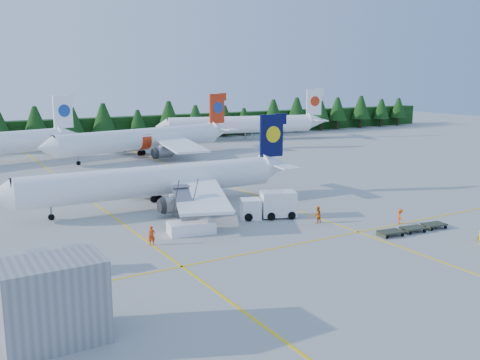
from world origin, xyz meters
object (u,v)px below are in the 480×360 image
airliner_navy (147,182)px  airstairs (190,224)px  airliner_red (139,140)px  service_truck (268,205)px

airliner_navy → airstairs: 12.11m
airliner_navy → airliner_red: size_ratio=0.90×
airliner_navy → airliner_red: (13.13, 39.04, 0.38)m
airliner_navy → service_truck: (10.21, -11.23, -1.76)m
airstairs → service_truck: bearing=13.5°
airliner_navy → airstairs: airliner_navy is taller
airliner_red → service_truck: (-2.92, -50.27, -2.14)m
airliner_red → airstairs: bearing=-115.5°
airstairs → service_truck: 10.17m
airliner_navy → airliner_red: airliner_red is taller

